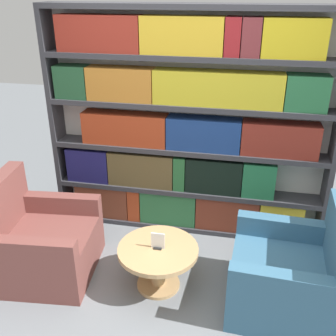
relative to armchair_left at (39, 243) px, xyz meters
The scene contains 6 objects.
ground_plane 1.23m from the armchair_left, 10.59° to the right, with size 14.00×14.00×0.00m, color slate.
bookshelf 1.73m from the armchair_left, 41.23° to the left, with size 2.79×0.30×2.26m.
armchair_left is the anchor object (origin of this frame).
armchair_right 2.19m from the armchair_left, ahead, with size 0.90×0.89×0.90m.
coffee_table 1.09m from the armchair_left, ahead, with size 0.68×0.68×0.40m.
table_sign 1.11m from the armchair_left, ahead, with size 0.12×0.06×0.15m.
Camera 1 is at (0.54, -2.40, 2.41)m, focal length 42.00 mm.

